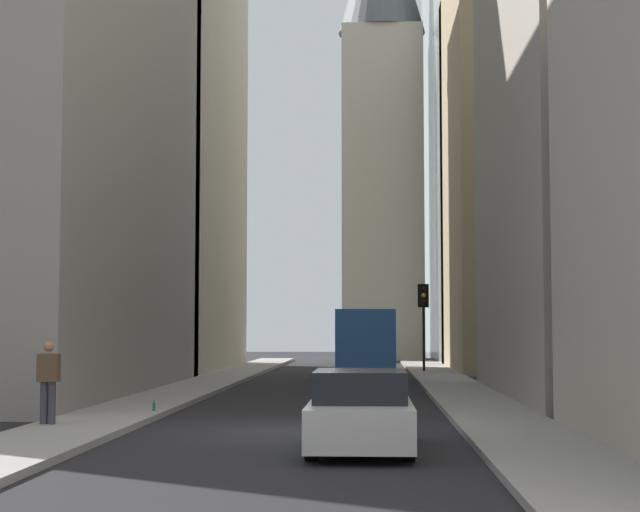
# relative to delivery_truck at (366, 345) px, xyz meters

# --- Properties ---
(ground_plane) EXTENTS (135.00, 135.00, 0.00)m
(ground_plane) POSITION_rel_delivery_truck_xyz_m (-19.38, 1.40, -1.46)
(ground_plane) COLOR black
(sidewalk_right) EXTENTS (90.00, 2.20, 0.14)m
(sidewalk_right) POSITION_rel_delivery_truck_xyz_m (-19.38, 5.90, -1.39)
(sidewalk_right) COLOR gray
(sidewalk_right) RESTS_ON ground_plane
(sidewalk_left) EXTENTS (90.00, 2.20, 0.14)m
(sidewalk_left) POSITION_rel_delivery_truck_xyz_m (-19.38, -3.10, -1.39)
(sidewalk_left) COLOR gray
(sidewalk_left) RESTS_ON ground_plane
(building_left_far) EXTENTS (12.95, 10.00, 20.52)m
(building_left_far) POSITION_rel_delivery_truck_xyz_m (10.35, -9.20, 8.80)
(building_left_far) COLOR #9E8966
(building_left_far) RESTS_ON ground_plane
(building_right_far) EXTENTS (17.35, 10.50, 27.33)m
(building_right_far) POSITION_rel_delivery_truck_xyz_m (9.11, 11.99, 12.22)
(building_right_far) COLOR #A8A091
(building_right_far) RESTS_ON ground_plane
(building_right_midfar) EXTENTS (18.97, 10.50, 20.06)m
(building_right_midfar) POSITION_rel_delivery_truck_xyz_m (-8.04, 11.99, 8.58)
(building_right_midfar) COLOR gray
(building_right_midfar) RESTS_ON ground_plane
(church_spire) EXTENTS (5.75, 5.75, 32.14)m
(church_spire) POSITION_rel_delivery_truck_xyz_m (25.46, -1.00, 15.31)
(church_spire) COLOR #A8A091
(church_spire) RESTS_ON ground_plane
(delivery_truck) EXTENTS (6.46, 2.25, 2.84)m
(delivery_truck) POSITION_rel_delivery_truck_xyz_m (0.00, 0.00, 0.00)
(delivery_truck) COLOR #285699
(delivery_truck) RESTS_ON ground_plane
(sedan_silver) EXTENTS (4.30, 1.78, 1.42)m
(sedan_silver) POSITION_rel_delivery_truck_xyz_m (-22.60, 0.00, -0.80)
(sedan_silver) COLOR #B7BABF
(sedan_silver) RESTS_ON ground_plane
(traffic_light_midblock) EXTENTS (0.43, 0.52, 4.05)m
(traffic_light_midblock) POSITION_rel_delivery_truck_xyz_m (6.80, -2.67, 1.66)
(traffic_light_midblock) COLOR black
(traffic_light_midblock) RESTS_ON sidewalk_left
(pedestrian) EXTENTS (0.26, 0.44, 1.73)m
(pedestrian) POSITION_rel_delivery_truck_xyz_m (-19.46, 6.59, -0.37)
(pedestrian) COLOR #33333D
(pedestrian) RESTS_ON sidewalk_right
(discarded_bottle) EXTENTS (0.07, 0.07, 0.27)m
(discarded_bottle) POSITION_rel_delivery_truck_xyz_m (-16.08, 5.07, -1.21)
(discarded_bottle) COLOR #236033
(discarded_bottle) RESTS_ON sidewalk_right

